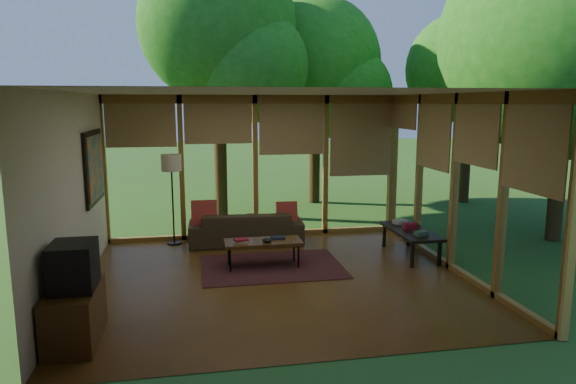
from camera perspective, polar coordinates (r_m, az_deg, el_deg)
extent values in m
plane|color=brown|center=(7.66, -1.23, -9.62)|extent=(5.50, 5.50, 0.00)
plane|color=silver|center=(7.22, -1.31, 11.02)|extent=(5.50, 5.50, 0.00)
cube|color=beige|center=(7.40, -22.79, -0.29)|extent=(0.04, 5.00, 2.70)
cube|color=beige|center=(4.92, 3.46, -4.36)|extent=(5.50, 0.04, 2.70)
cube|color=olive|center=(9.77, -3.64, 2.78)|extent=(5.50, 0.12, 2.70)
cube|color=olive|center=(8.22, 18.02, 0.95)|extent=(0.12, 5.00, 2.70)
plane|color=#2B5720|center=(17.87, 20.43, 1.02)|extent=(40.00, 40.00, 0.00)
cylinder|color=#3B2B15|center=(11.70, -7.67, 10.61)|extent=(0.28, 0.28, 5.44)
sphere|color=#175A14|center=(11.81, -7.85, 17.96)|extent=(3.43, 3.43, 3.43)
cylinder|color=#3B2B15|center=(13.24, 2.93, 8.66)|extent=(0.28, 0.28, 4.54)
sphere|color=#175A14|center=(13.27, 2.98, 14.12)|extent=(3.31, 3.31, 3.31)
cylinder|color=#3B2B15|center=(10.60, 27.69, 7.76)|extent=(0.28, 0.28, 4.74)
sphere|color=#175A14|center=(10.65, 28.28, 14.83)|extent=(4.33, 4.33, 4.33)
cylinder|color=#3B2B15|center=(13.88, 18.40, 7.84)|extent=(0.28, 0.28, 4.35)
sphere|color=#175A14|center=(13.90, 18.68, 12.82)|extent=(2.76, 2.76, 2.76)
cube|color=maroon|center=(8.19, -1.81, -8.27)|extent=(2.20, 1.56, 0.01)
imported|color=#3B2F1D|center=(9.44, -4.69, -3.96)|extent=(2.09, 0.89, 0.60)
cube|color=maroon|center=(9.28, -9.29, -2.36)|extent=(0.45, 0.24, 0.48)
cube|color=maroon|center=(9.44, -0.14, -2.26)|extent=(0.38, 0.20, 0.40)
cube|color=#A9A299|center=(7.99, -5.24, -5.52)|extent=(0.21, 0.16, 0.03)
cube|color=maroon|center=(7.98, -5.25, -5.30)|extent=(0.23, 0.19, 0.03)
cube|color=black|center=(8.19, -1.13, -5.10)|extent=(0.21, 0.16, 0.03)
ellipsoid|color=black|center=(7.98, -2.34, -5.35)|extent=(0.16, 0.16, 0.07)
cube|color=#503215|center=(6.14, -22.60, -12.50)|extent=(0.50, 1.00, 0.60)
cube|color=black|center=(5.95, -22.77, -7.59)|extent=(0.45, 0.55, 0.50)
cube|color=#335A47|center=(8.52, 14.58, -4.48)|extent=(0.22, 0.18, 0.07)
cube|color=maroon|center=(8.91, 13.36, -3.72)|extent=(0.22, 0.17, 0.09)
cube|color=#A9A299|center=(9.27, 12.36, -3.24)|extent=(0.28, 0.24, 0.06)
cylinder|color=black|center=(9.69, -12.51, -5.55)|extent=(0.26, 0.26, 0.03)
cylinder|color=black|center=(9.52, -12.69, -1.05)|extent=(0.03, 0.03, 1.52)
cylinder|color=beige|center=(9.41, -12.85, 3.20)|extent=(0.36, 0.36, 0.30)
cube|color=#503215|center=(8.08, -2.79, -5.60)|extent=(1.20, 0.50, 0.05)
cylinder|color=black|center=(7.92, -6.43, -7.58)|extent=(0.03, 0.03, 0.38)
cylinder|color=black|center=(8.06, 1.16, -7.21)|extent=(0.03, 0.03, 0.38)
cylinder|color=black|center=(8.26, -6.62, -6.84)|extent=(0.03, 0.03, 0.38)
cylinder|color=black|center=(8.40, 0.66, -6.50)|extent=(0.03, 0.03, 0.38)
cube|color=black|center=(8.88, 13.47, -4.24)|extent=(0.60, 1.40, 0.05)
cube|color=black|center=(8.32, 13.63, -6.85)|extent=(0.05, 0.05, 0.40)
cube|color=black|center=(8.52, 16.47, -6.59)|extent=(0.05, 0.05, 0.40)
cube|color=black|center=(9.39, 10.64, -4.82)|extent=(0.05, 0.05, 0.40)
cube|color=black|center=(9.56, 13.22, -4.65)|extent=(0.05, 0.05, 0.40)
cube|color=black|center=(8.72, -20.79, 2.62)|extent=(0.05, 1.35, 1.15)
cube|color=#1C627F|center=(8.72, -20.59, 2.62)|extent=(0.02, 1.20, 1.00)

